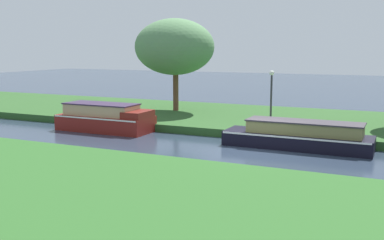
{
  "coord_description": "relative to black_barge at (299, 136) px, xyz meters",
  "views": [
    {
      "loc": [
        5.7,
        -18.5,
        4.3
      ],
      "look_at": [
        -3.42,
        1.2,
        0.9
      ],
      "focal_mm": 42.94,
      "sensor_mm": 36.0,
      "label": 1
    }
  ],
  "objects": [
    {
      "name": "riverbank_near",
      "position": [
        -1.71,
        -10.2,
        -0.33
      ],
      "size": [
        72.0,
        10.0,
        0.4
      ],
      "primitive_type": "cube",
      "color": "#2A5A23",
      "rests_on": "ground_plane"
    },
    {
      "name": "lamp_post",
      "position": [
        -1.93,
        2.4,
        1.65
      ],
      "size": [
        0.24,
        0.24,
        2.83
      ],
      "color": "#333338",
      "rests_on": "riverbank_far"
    },
    {
      "name": "maroon_narrowboat",
      "position": [
        -10.14,
        0.0,
        0.13
      ],
      "size": [
        5.09,
        2.03,
        1.45
      ],
      "color": "maroon",
      "rests_on": "ground_plane"
    },
    {
      "name": "riverbank_far",
      "position": [
        -1.71,
        5.8,
        -0.33
      ],
      "size": [
        72.0,
        10.0,
        0.4
      ],
      "primitive_type": "cube",
      "color": "#2A5123",
      "rests_on": "ground_plane"
    },
    {
      "name": "ground_plane",
      "position": [
        -1.71,
        -1.2,
        -0.53
      ],
      "size": [
        120.0,
        120.0,
        0.0
      ],
      "primitive_type": "plane",
      "color": "#293547"
    },
    {
      "name": "black_barge",
      "position": [
        0.0,
        0.0,
        0.0
      ],
      "size": [
        6.34,
        1.79,
        1.21
      ],
      "color": "black",
      "rests_on": "ground_plane"
    },
    {
      "name": "willow_tree_left",
      "position": [
        -9.08,
        5.93,
        3.85
      ],
      "size": [
        5.03,
        4.52,
        5.73
      ],
      "color": "brown",
      "rests_on": "riverbank_far"
    }
  ]
}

